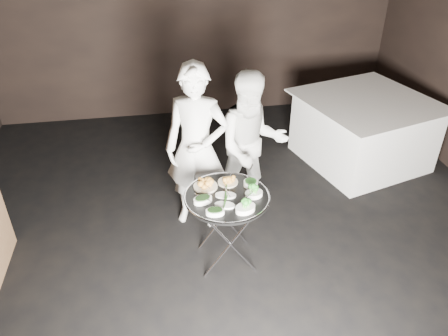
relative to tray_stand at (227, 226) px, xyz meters
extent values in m
cube|color=black|center=(0.11, -0.08, -0.44)|extent=(6.00, 7.00, 0.05)
cube|color=black|center=(0.11, 3.45, 1.09)|extent=(6.00, 0.05, 3.00)
cylinder|color=silver|center=(0.00, -0.19, -0.05)|extent=(0.50, 0.02, 0.73)
cylinder|color=silver|center=(0.00, -0.19, -0.05)|extent=(0.50, 0.02, 0.73)
cylinder|color=silver|center=(0.00, 0.19, -0.05)|extent=(0.50, 0.02, 0.73)
cylinder|color=silver|center=(0.00, 0.19, -0.05)|extent=(0.50, 0.02, 0.73)
cylinder|color=silver|center=(-0.21, 0.00, 0.29)|extent=(0.02, 0.42, 0.02)
cylinder|color=silver|center=(0.21, 0.00, 0.29)|extent=(0.02, 0.42, 0.02)
cylinder|color=black|center=(0.00, 0.00, 0.32)|extent=(0.74, 0.74, 0.03)
torus|color=silver|center=(0.00, 0.00, 0.34)|extent=(0.76, 0.76, 0.02)
cylinder|color=beige|center=(-0.17, 0.16, 0.35)|extent=(0.22, 0.22, 0.02)
cylinder|color=beige|center=(0.04, 0.20, 0.35)|extent=(0.18, 0.18, 0.02)
cylinder|color=white|center=(0.24, 0.12, 0.36)|extent=(0.13, 0.13, 0.05)
cylinder|color=silver|center=(-0.18, 0.16, 0.39)|extent=(0.09, 0.17, 0.01)
cylinder|color=silver|center=(0.05, 0.21, 0.39)|extent=(0.10, 0.16, 0.01)
cylinder|color=silver|center=(0.23, 0.13, 0.39)|extent=(0.02, 0.18, 0.01)
cylinder|color=silver|center=(-0.22, -0.05, 0.39)|extent=(0.13, 0.14, 0.01)
cylinder|color=silver|center=(0.22, -0.05, 0.39)|extent=(0.14, 0.12, 0.01)
cylinder|color=silver|center=(0.00, 0.01, 0.39)|extent=(0.03, 0.18, 0.01)
imported|color=white|center=(-0.18, 0.67, 0.46)|extent=(0.73, 0.60, 1.74)
imported|color=white|center=(0.40, 0.78, 0.38)|extent=(0.79, 0.63, 1.59)
cube|color=white|center=(2.04, 1.55, 0.00)|extent=(1.33, 1.33, 0.83)
cube|color=white|center=(2.04, 1.55, 0.43)|extent=(1.49, 1.49, 0.02)
camera|label=1|loc=(-0.55, -3.05, 2.59)|focal=35.00mm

